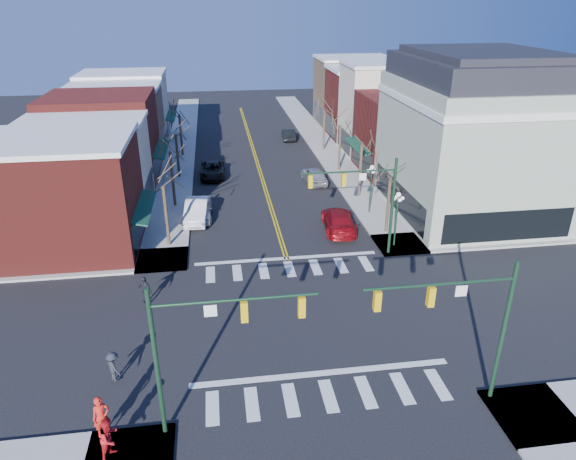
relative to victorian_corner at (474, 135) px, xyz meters
name	(u,v)px	position (x,y,z in m)	size (l,w,h in m)	color
ground	(305,320)	(-16.50, -14.50, -6.66)	(160.00, 160.00, 0.00)	black
sidewalk_left	(172,202)	(-25.25, 5.50, -6.58)	(3.50, 70.00, 0.15)	#9E9B93
sidewalk_right	(359,192)	(-7.75, 5.50, -6.58)	(3.50, 70.00, 0.15)	#9E9B93
bldg_left_brick_a	(63,197)	(-32.00, -2.75, -2.66)	(10.00, 8.50, 8.00)	maroon
bldg_left_stucco_a	(87,168)	(-32.00, 5.00, -2.91)	(10.00, 7.00, 7.50)	beige
bldg_left_brick_b	(103,139)	(-32.00, 13.00, -2.41)	(10.00, 9.00, 8.50)	maroon
bldg_left_tan	(117,123)	(-32.00, 21.25, -2.76)	(10.00, 7.50, 7.80)	#886B4B
bldg_left_stucco_b	(126,108)	(-32.00, 29.00, -2.56)	(10.00, 8.00, 8.20)	beige
bldg_right_brick_a	(410,134)	(-1.00, 11.25, -2.66)	(10.00, 8.50, 8.00)	maroon
bldg_right_stucco	(387,110)	(-1.00, 19.00, -1.66)	(10.00, 7.00, 10.00)	beige
bldg_right_brick_b	(368,104)	(-1.00, 26.50, -2.41)	(10.00, 8.00, 8.50)	maroon
bldg_right_tan	(353,92)	(-1.00, 34.50, -2.16)	(10.00, 8.00, 9.00)	#886B4B
victorian_corner	(474,135)	(0.00, 0.00, 0.00)	(12.25, 14.25, 13.30)	#9AA58F
traffic_mast_near_left	(202,339)	(-22.05, -21.90, -1.95)	(6.60, 0.28, 7.20)	#14331E
traffic_mast_near_right	(466,316)	(-10.95, -21.90, -1.95)	(6.60, 0.28, 7.20)	#14331E
traffic_mast_far_right	(367,195)	(-10.95, -7.10, -1.95)	(6.60, 0.28, 7.20)	#14331E
lamppost_corner	(397,210)	(-8.30, -6.00, -3.70)	(0.36, 0.36, 4.33)	#14331E
lamppost_midblock	(371,181)	(-8.30, 0.50, -3.70)	(0.36, 0.36, 4.33)	#14331E
tree_left_a	(166,217)	(-24.90, -3.50, -4.28)	(0.24, 0.24, 4.76)	#382B21
tree_left_b	(173,180)	(-24.90, 4.50, -4.14)	(0.24, 0.24, 5.04)	#382B21
tree_left_c	(178,156)	(-24.90, 12.50, -4.38)	(0.24, 0.24, 4.55)	#382B21
tree_left_d	(181,135)	(-24.90, 20.50, -4.21)	(0.24, 0.24, 4.90)	#382B21
tree_right_a	(388,205)	(-8.10, -3.50, -4.35)	(0.24, 0.24, 4.62)	#382B21
tree_right_b	(360,170)	(-8.10, 4.50, -4.07)	(0.24, 0.24, 5.18)	#382B21
tree_right_c	(340,149)	(-8.10, 12.50, -4.24)	(0.24, 0.24, 4.83)	#382B21
tree_right_d	(324,130)	(-8.10, 20.50, -4.17)	(0.24, 0.24, 4.97)	#382B21
car_left_near	(201,209)	(-22.60, 1.61, -5.86)	(1.88, 4.66, 1.59)	#B8B9BD
car_left_mid	(197,211)	(-22.90, 1.16, -5.80)	(1.81, 5.20, 1.71)	white
car_left_far	(213,170)	(-21.49, 12.28, -5.92)	(2.44, 5.28, 1.47)	black
car_right_near	(339,220)	(-11.70, -2.45, -5.82)	(2.33, 5.74, 1.67)	maroon
car_right_mid	(314,175)	(-11.46, 8.98, -5.85)	(1.91, 4.75, 1.62)	silver
car_right_far	(288,134)	(-11.56, 26.15, -5.95)	(1.49, 4.27, 1.41)	black
pedestrian_red_a	(101,417)	(-26.42, -21.75, -5.53)	(0.72, 0.47, 1.96)	red
pedestrian_red_b	(109,438)	(-25.92, -22.93, -5.57)	(0.91, 0.71, 1.87)	red
pedestrian_dark_a	(145,290)	(-25.75, -11.43, -5.63)	(1.03, 0.43, 1.76)	#23212A
pedestrian_dark_b	(114,367)	(-26.50, -18.31, -5.71)	(1.03, 0.59, 1.60)	black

